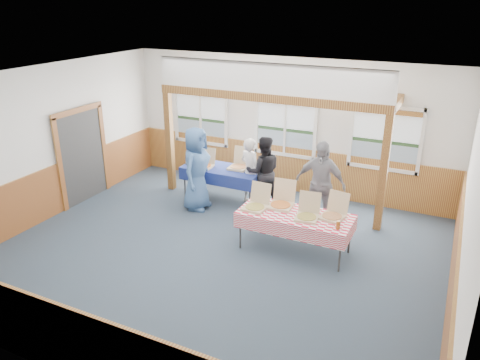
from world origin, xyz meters
name	(u,v)px	position (x,y,z in m)	size (l,w,h in m)	color
floor	(217,253)	(0.00, 0.00, 0.00)	(8.00, 8.00, 0.00)	#2C3B48
ceiling	(213,80)	(0.00, 0.00, 3.20)	(8.00, 8.00, 0.00)	white
wall_back	(286,126)	(0.00, 3.50, 1.60)	(8.00, 8.00, 0.00)	silver
wall_front	(65,273)	(0.00, -3.50, 1.60)	(8.00, 8.00, 0.00)	silver
wall_left	(47,143)	(-4.00, 0.00, 1.60)	(8.00, 8.00, 0.00)	silver
wall_right	(468,217)	(4.00, 0.00, 1.60)	(8.00, 8.00, 0.00)	silver
wainscot_back	(284,168)	(0.00, 3.48, 0.55)	(7.98, 0.05, 1.10)	brown
wainscot_front	(78,347)	(0.00, -3.48, 0.55)	(7.98, 0.05, 1.10)	brown
wainscot_left	(55,190)	(-3.98, 0.00, 0.55)	(0.05, 6.98, 1.10)	brown
wainscot_right	(453,280)	(3.98, 0.00, 0.55)	(0.05, 6.98, 1.10)	brown
cased_opening	(82,156)	(-3.96, 0.90, 1.05)	(0.06, 1.30, 2.10)	#323232
window_left	(201,113)	(-2.30, 3.46, 1.68)	(1.56, 0.10, 1.46)	white
window_mid	(285,123)	(0.00, 3.46, 1.68)	(1.56, 0.10, 1.46)	white
window_right	(386,135)	(2.30, 3.46, 1.68)	(1.56, 0.10, 1.46)	white
post_left	(170,142)	(-2.50, 2.30, 1.20)	(0.15, 0.15, 2.40)	#532B12
post_right	(383,174)	(2.50, 2.30, 1.20)	(0.15, 0.15, 2.40)	#532B12
cross_beam	(267,98)	(0.00, 2.30, 2.49)	(5.15, 0.18, 0.18)	#532B12
table_left	(222,170)	(-1.08, 2.31, 0.70)	(1.94, 1.00, 0.76)	#323232
table_right	(295,216)	(1.26, 0.72, 0.71)	(2.25, 1.52, 0.76)	#323232
pizza_box_a	(205,164)	(-1.49, 2.20, 0.82)	(0.40, 0.48, 0.41)	#C8B985
pizza_box_b	(239,165)	(-0.74, 2.47, 0.83)	(0.44, 0.53, 0.45)	#C8B985
pizza_box_c	(256,205)	(0.51, 0.62, 0.82)	(0.43, 0.51, 0.44)	#C8B985
pizza_box_d	(281,203)	(0.90, 0.92, 0.83)	(0.47, 0.55, 0.47)	#C8B985
pizza_box_e	(307,215)	(1.50, 0.64, 0.82)	(0.44, 0.52, 0.43)	#C8B985
pizza_box_f	(333,214)	(1.91, 0.86, 0.82)	(0.48, 0.55, 0.43)	#C8B985
veggie_tray	(194,162)	(-1.83, 2.31, 0.79)	(0.43, 0.43, 0.10)	black
drink_glass	(338,225)	(2.11, 0.47, 0.83)	(0.07, 0.07, 0.15)	#945018
woman_white	(250,171)	(-0.39, 2.33, 0.78)	(0.57, 0.37, 1.56)	silver
woman_black	(263,172)	(-0.08, 2.36, 0.81)	(0.79, 0.61, 1.62)	black
man_blue	(196,169)	(-1.35, 1.59, 0.94)	(0.91, 0.59, 1.87)	#3B6094
person_grey	(320,184)	(1.34, 1.97, 0.91)	(1.06, 0.44, 1.81)	gray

